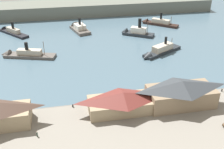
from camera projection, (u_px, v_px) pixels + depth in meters
ground_plane at (115, 97)px, 94.06m from camera, size 320.00×320.00×0.00m
quay_promenade at (131, 138)px, 74.68m from camera, size 110.00×36.00×1.20m
seawall_edge at (117, 102)px, 90.70m from camera, size 110.00×0.80×1.00m
ferry_shed_customs_shed at (123, 101)px, 83.67m from camera, size 21.62×9.64×6.47m
ferry_shed_central_terminal at (181, 93)px, 86.19m from camera, size 21.41×10.44×8.49m
pedestrian_near_cart at (37, 134)px, 73.97m from camera, size 0.41×0.41×1.64m
mooring_post_center_east at (209, 91)px, 94.62m from camera, size 0.44×0.44×0.90m
mooring_post_center_west at (222, 90)px, 95.01m from camera, size 0.44×0.44×0.90m
mooring_post_east at (73, 106)px, 86.53m from camera, size 0.44×0.44×0.90m
ferry_moored_east at (135, 32)px, 149.76m from camera, size 18.32×14.34×11.20m
ferry_outer_harbor at (159, 51)px, 126.27m from camera, size 22.87×15.37×8.95m
ferry_departing_north at (23, 54)px, 123.92m from camera, size 25.62×12.28×9.59m
ferry_near_quay at (157, 23)px, 166.45m from camera, size 20.69×18.47×9.10m
ferry_moored_west at (78, 28)px, 157.02m from camera, size 11.27×18.98×10.04m
ferry_approaching_east at (11, 31)px, 152.47m from camera, size 18.62×21.16×8.52m
far_headland at (82, 8)px, 187.68m from camera, size 180.00×24.00×8.00m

